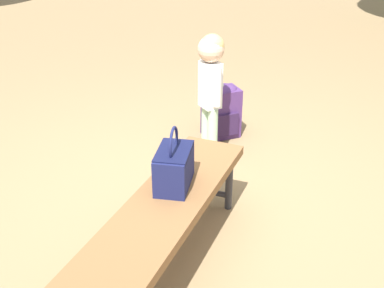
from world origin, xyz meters
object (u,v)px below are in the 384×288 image
park_bench (166,210)px  child_standing (211,77)px  handbag (174,166)px  backpack_large (221,109)px

park_bench → child_standing: bearing=-4.5°
handbag → backpack_large: bearing=-5.7°
park_bench → backpack_large: (1.79, -0.18, -0.14)m
backpack_large → park_bench: bearing=174.2°
park_bench → handbag: size_ratio=4.48×
child_standing → backpack_large: size_ratio=1.98×
child_standing → backpack_large: 0.57m
park_bench → backpack_large: size_ratio=3.20×
park_bench → backpack_large: bearing=-5.8°
park_bench → child_standing: size_ratio=1.61×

